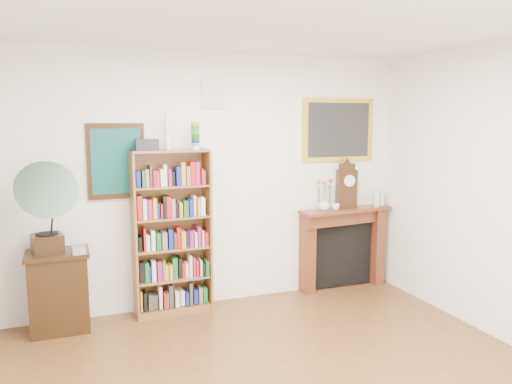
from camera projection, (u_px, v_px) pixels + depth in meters
room at (319, 225)px, 3.24m from camera, size 4.51×5.01×2.81m
teal_poster at (116, 161)px, 5.14m from camera, size 0.58×0.04×0.78m
small_picture at (214, 94)px, 5.40m from camera, size 0.26×0.04×0.30m
gilt_painting at (338, 130)px, 6.00m from camera, size 0.95×0.04×0.75m
bookshelf at (172, 223)px, 5.28m from camera, size 0.82×0.31×2.03m
side_cabinet at (59, 291)px, 4.91m from camera, size 0.59×0.43×0.80m
fireplace at (342, 242)px, 6.15m from camera, size 1.21×0.40×1.01m
gramophone at (44, 202)px, 4.64m from camera, size 0.67×0.78×0.90m
cd_stack at (79, 250)px, 4.76m from camera, size 0.13×0.13×0.08m
mantel_clock at (346, 187)px, 6.05m from camera, size 0.25×0.17×0.54m
flower_vase at (324, 204)px, 5.92m from camera, size 0.17×0.17×0.14m
teacup at (336, 207)px, 5.94m from camera, size 0.13×0.13×0.08m
bottle_left at (377, 197)px, 6.14m from camera, size 0.07×0.07×0.24m
bottle_right at (382, 198)px, 6.21m from camera, size 0.06×0.06×0.20m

